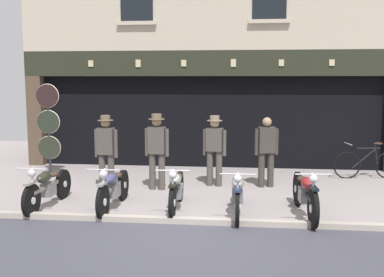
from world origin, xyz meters
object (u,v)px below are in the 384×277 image
object	(u,v)px
salesman_left	(106,148)
assistant_far_right	(266,149)
motorcycle_center	(176,189)
tyre_sign_pole	(48,123)
salesman_right	(214,147)
motorcycle_center_right	(238,192)
motorcycle_right	(305,193)
shopkeeper_center	(157,147)
leaning_bicycle	(368,164)
advert_board_near	(257,106)
motorcycle_center_left	(113,188)
motorcycle_left	(48,187)

from	to	relation	value
salesman_left	assistant_far_right	world-z (taller)	salesman_left
motorcycle_center	tyre_sign_pole	world-z (taller)	tyre_sign_pole
motorcycle_center	salesman_right	world-z (taller)	salesman_right
assistant_far_right	tyre_sign_pole	bearing A→B (deg)	-19.16
motorcycle_center_right	salesman_right	distance (m)	2.39
motorcycle_right	salesman_right	world-z (taller)	salesman_right
shopkeeper_center	salesman_right	bearing A→B (deg)	-154.45
leaning_bicycle	advert_board_near	bearing A→B (deg)	59.89
assistant_far_right	tyre_sign_pole	world-z (taller)	tyre_sign_pole
motorcycle_center	tyre_sign_pole	xyz separation A→B (m)	(-3.74, 2.76, 0.97)
salesman_right	tyre_sign_pole	world-z (taller)	tyre_sign_pole
salesman_left	advert_board_near	bearing A→B (deg)	-134.60
motorcycle_center_left	salesman_right	distance (m)	2.89
assistant_far_right	salesman_left	bearing A→B (deg)	-4.29
assistant_far_right	advert_board_near	world-z (taller)	advert_board_near
leaning_bicycle	motorcycle_center_left	bearing A→B (deg)	113.29
motorcycle_center_right	advert_board_near	world-z (taller)	advert_board_near
motorcycle_center	tyre_sign_pole	size ratio (longest dim) A/B	0.82
motorcycle_right	advert_board_near	world-z (taller)	advert_board_near
motorcycle_right	assistant_far_right	size ratio (longest dim) A/B	1.28
motorcycle_right	leaning_bicycle	distance (m)	4.06
salesman_left	salesman_right	xyz separation A→B (m)	(2.47, 0.50, -0.01)
salesman_left	motorcycle_center	bearing A→B (deg)	145.43
motorcycle_right	tyre_sign_pole	distance (m)	6.88
salesman_right	tyre_sign_pole	bearing A→B (deg)	1.12
motorcycle_center_left	motorcycle_center	bearing A→B (deg)	-175.14
tyre_sign_pole	advert_board_near	world-z (taller)	tyre_sign_pole
motorcycle_center_right	motorcycle_center	bearing A→B (deg)	-9.00
motorcycle_left	motorcycle_center_left	bearing A→B (deg)	-176.30
shopkeeper_center	tyre_sign_pole	size ratio (longest dim) A/B	0.73
motorcycle_right	leaning_bicycle	size ratio (longest dim) A/B	1.19
tyre_sign_pole	leaning_bicycle	size ratio (longest dim) A/B	1.36
motorcycle_left	motorcycle_right	size ratio (longest dim) A/B	0.94
motorcycle_center	leaning_bicycle	bearing A→B (deg)	-144.72
salesman_left	advert_board_near	xyz separation A→B (m)	(3.53, 2.92, 0.82)
motorcycle_center	tyre_sign_pole	distance (m)	4.75
advert_board_near	motorcycle_center_right	bearing A→B (deg)	-95.98
salesman_right	advert_board_near	distance (m)	2.76
motorcycle_center_left	motorcycle_center_right	bearing A→B (deg)	178.66
motorcycle_center_left	motorcycle_center_right	world-z (taller)	motorcycle_center_left
tyre_sign_pole	motorcycle_right	bearing A→B (deg)	-25.36
assistant_far_right	leaning_bicycle	distance (m)	2.97
motorcycle_left	shopkeeper_center	bearing A→B (deg)	-135.28
salesman_left	shopkeeper_center	bearing A→B (deg)	-174.25
motorcycle_center_right	assistant_far_right	xyz separation A→B (m)	(0.64, 2.29, 0.49)
assistant_far_right	advert_board_near	bearing A→B (deg)	-98.89
assistant_far_right	salesman_right	bearing A→B (deg)	-11.13
salesman_right	motorcycle_center	bearing A→B (deg)	83.68
salesman_left	leaning_bicycle	xyz separation A→B (m)	(6.32, 1.77, -0.57)
salesman_left	advert_board_near	distance (m)	4.65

